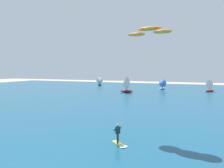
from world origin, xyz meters
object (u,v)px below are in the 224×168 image
object	(u,v)px
kitesurfer	(119,137)
kite	(149,31)
sailboat_anchored_offshore	(125,85)
sailboat_mid_right	(211,86)
sailboat_center_horizon	(100,81)
sailboat_leading	(162,84)

from	to	relation	value
kitesurfer	kite	world-z (taller)	kite
kitesurfer	sailboat_anchored_offshore	xyz separation A→B (m)	(-13.03, 38.38, 1.48)
sailboat_mid_right	sailboat_anchored_offshore	xyz separation A→B (m)	(-21.49, -10.75, 0.44)
sailboat_anchored_offshore	sailboat_center_horizon	bearing A→B (deg)	130.84
sailboat_mid_right	sailboat_anchored_offshore	bearing A→B (deg)	-153.42
kite	sailboat_anchored_offshore	size ratio (longest dim) A/B	1.06
sailboat_anchored_offshore	sailboat_leading	size ratio (longest dim) A/B	1.31
kitesurfer	sailboat_mid_right	xyz separation A→B (m)	(8.46, 49.13, 1.04)
sailboat_anchored_offshore	kitesurfer	bearing A→B (deg)	-71.24
sailboat_anchored_offshore	sailboat_center_horizon	world-z (taller)	sailboat_anchored_offshore
kite	sailboat_center_horizon	xyz separation A→B (m)	(-31.21, 53.19, -8.21)
kitesurfer	kite	bearing A→B (deg)	74.06
kitesurfer	sailboat_leading	size ratio (longest dim) A/B	0.54
kitesurfer	sailboat_mid_right	distance (m)	49.86
kitesurfer	kite	xyz separation A→B (m)	(1.33, 4.67, 9.30)
kite	sailboat_center_horizon	bearing A→B (deg)	120.40
sailboat_mid_right	sailboat_center_horizon	xyz separation A→B (m)	(-38.33, 8.73, 0.05)
sailboat_anchored_offshore	sailboat_leading	xyz separation A→B (m)	(7.68, 12.81, -0.50)
kite	sailboat_anchored_offshore	world-z (taller)	kite
sailboat_leading	sailboat_center_horizon	bearing A→B (deg)	164.78
kitesurfer	sailboat_mid_right	bearing A→B (deg)	80.23
kite	sailboat_center_horizon	world-z (taller)	kite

